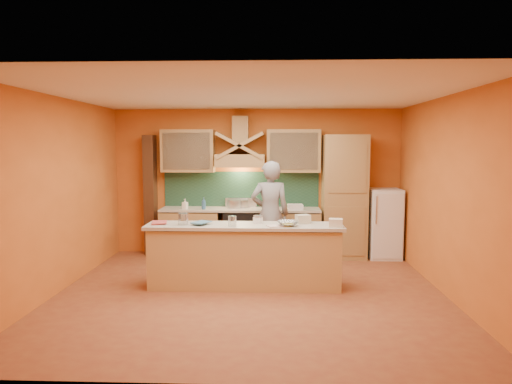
{
  "coord_description": "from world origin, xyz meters",
  "views": [
    {
      "loc": [
        0.32,
        -6.32,
        2.11
      ],
      "look_at": [
        0.05,
        0.9,
        1.37
      ],
      "focal_mm": 32.0,
      "sensor_mm": 36.0,
      "label": 1
    }
  ],
  "objects_px": {
    "person": "(270,214)",
    "mixing_bowl": "(288,223)",
    "kitchen_scale": "(258,220)",
    "fridge": "(384,223)",
    "stove": "(240,233)"
  },
  "relations": [
    {
      "from": "stove",
      "to": "mixing_bowl",
      "type": "bearing_deg",
      "value": -67.43
    },
    {
      "from": "kitchen_scale",
      "to": "mixing_bowl",
      "type": "height_order",
      "value": "kitchen_scale"
    },
    {
      "from": "stove",
      "to": "fridge",
      "type": "distance_m",
      "value": 2.71
    },
    {
      "from": "kitchen_scale",
      "to": "fridge",
      "type": "bearing_deg",
      "value": 58.19
    },
    {
      "from": "fridge",
      "to": "person",
      "type": "bearing_deg",
      "value": -162.37
    },
    {
      "from": "fridge",
      "to": "stove",
      "type": "bearing_deg",
      "value": 180.0
    },
    {
      "from": "stove",
      "to": "fridge",
      "type": "bearing_deg",
      "value": 0.0
    },
    {
      "from": "stove",
      "to": "fridge",
      "type": "relative_size",
      "value": 0.69
    },
    {
      "from": "person",
      "to": "kitchen_scale",
      "type": "relative_size",
      "value": 16.21
    },
    {
      "from": "fridge",
      "to": "kitchen_scale",
      "type": "bearing_deg",
      "value": -142.35
    },
    {
      "from": "mixing_bowl",
      "to": "kitchen_scale",
      "type": "bearing_deg",
      "value": 152.61
    },
    {
      "from": "fridge",
      "to": "kitchen_scale",
      "type": "relative_size",
      "value": 11.45
    },
    {
      "from": "person",
      "to": "mixing_bowl",
      "type": "distance_m",
      "value": 1.36
    },
    {
      "from": "kitchen_scale",
      "to": "person",
      "type": "bearing_deg",
      "value": 101.61
    },
    {
      "from": "mixing_bowl",
      "to": "person",
      "type": "bearing_deg",
      "value": 101.31
    }
  ]
}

